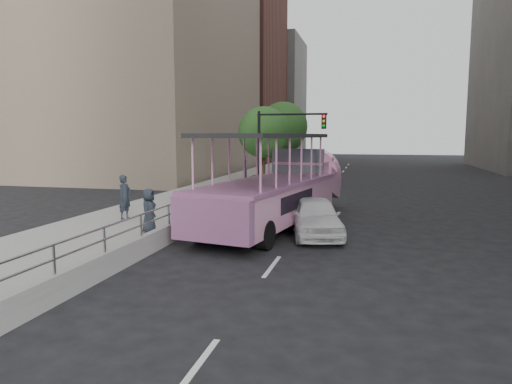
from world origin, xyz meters
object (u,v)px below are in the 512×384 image
(pedestrian_near, at_px, (125,197))
(pedestrian_far, at_px, (149,211))
(parking_sign, at_px, (246,174))
(street_tree_near, at_px, (265,134))
(street_tree_far, at_px, (284,129))
(car, at_px, (315,217))
(duck_boat, at_px, (280,191))
(traffic_signal, at_px, (278,140))

(pedestrian_near, bearing_deg, pedestrian_far, -126.30)
(pedestrian_near, distance_m, parking_sign, 7.65)
(parking_sign, distance_m, street_tree_near, 7.12)
(street_tree_near, distance_m, street_tree_far, 6.02)
(car, distance_m, street_tree_far, 20.49)
(pedestrian_near, bearing_deg, duck_boat, -62.32)
(parking_sign, height_order, street_tree_far, street_tree_far)
(duck_boat, relative_size, pedestrian_near, 6.43)
(street_tree_far, bearing_deg, pedestrian_near, -98.74)
(car, xyz_separation_m, pedestrian_far, (-5.65, -2.27, 0.36))
(parking_sign, height_order, traffic_signal, traffic_signal)
(parking_sign, bearing_deg, street_tree_near, 94.17)
(pedestrian_near, distance_m, traffic_signal, 11.37)
(pedestrian_far, distance_m, parking_sign, 9.17)
(duck_boat, height_order, street_tree_near, street_tree_near)
(parking_sign, distance_m, traffic_signal, 3.96)
(car, relative_size, pedestrian_far, 2.72)
(parking_sign, bearing_deg, car, -56.32)
(pedestrian_far, relative_size, street_tree_near, 0.28)
(pedestrian_far, relative_size, parking_sign, 0.59)
(pedestrian_near, xyz_separation_m, traffic_signal, (4.42, 10.22, 2.28))
(duck_boat, bearing_deg, parking_sign, 120.16)
(car, height_order, street_tree_near, street_tree_near)
(car, relative_size, street_tree_far, 0.67)
(traffic_signal, bearing_deg, car, -71.32)
(duck_boat, relative_size, street_tree_far, 1.83)
(duck_boat, distance_m, pedestrian_far, 5.80)
(pedestrian_near, bearing_deg, car, -80.85)
(duck_boat, height_order, parking_sign, duck_boat)
(car, height_order, pedestrian_far, pedestrian_far)
(street_tree_near, bearing_deg, car, -69.68)
(pedestrian_near, relative_size, street_tree_far, 0.28)
(duck_boat, xyz_separation_m, street_tree_far, (-3.07, 17.56, 2.89))
(street_tree_far, bearing_deg, car, -76.14)
(car, xyz_separation_m, parking_sign, (-4.54, 6.81, 0.97))
(pedestrian_near, bearing_deg, street_tree_far, -0.05)
(traffic_signal, xyz_separation_m, street_tree_far, (-1.40, 9.43, 0.81))
(street_tree_near, height_order, street_tree_far, street_tree_far)
(car, height_order, parking_sign, parking_sign)
(parking_sign, bearing_deg, street_tree_far, 91.32)
(pedestrian_far, height_order, street_tree_far, street_tree_far)
(car, distance_m, pedestrian_near, 7.87)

